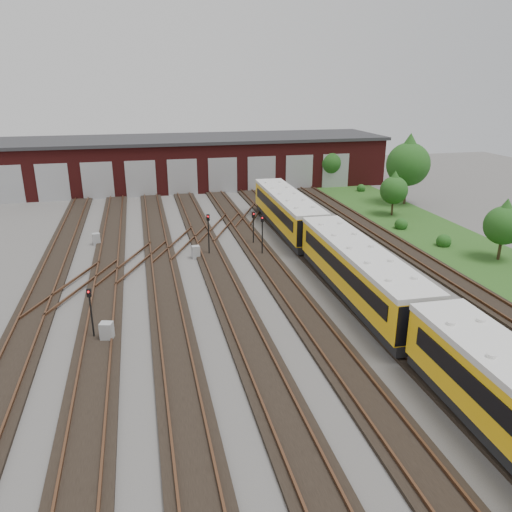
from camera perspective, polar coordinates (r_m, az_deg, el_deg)
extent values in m
plane|color=#4A4845|center=(31.30, 1.29, -6.00)|extent=(120.00, 120.00, 0.00)
cube|color=black|center=(31.20, -24.73, -7.84)|extent=(2.40, 70.00, 0.18)
cube|color=brown|center=(31.29, -26.06, -7.63)|extent=(0.10, 70.00, 0.15)
cube|color=brown|center=(30.98, -23.47, -7.51)|extent=(0.10, 70.00, 0.15)
cube|color=black|center=(30.57, -17.34, -7.43)|extent=(2.40, 70.00, 0.18)
cube|color=brown|center=(30.57, -18.72, -7.24)|extent=(0.10, 70.00, 0.15)
cube|color=brown|center=(30.44, -16.02, -7.06)|extent=(0.10, 70.00, 0.15)
cube|color=black|center=(30.46, -9.79, -6.88)|extent=(2.40, 70.00, 0.18)
cube|color=brown|center=(30.37, -11.16, -6.71)|extent=(0.10, 70.00, 0.15)
cube|color=brown|center=(30.42, -8.45, -6.49)|extent=(0.10, 70.00, 0.15)
cube|color=black|center=(30.87, -2.33, -6.22)|extent=(2.40, 70.00, 0.18)
cube|color=brown|center=(30.68, -3.65, -6.06)|extent=(0.10, 70.00, 0.15)
cube|color=brown|center=(30.92, -1.02, -5.81)|extent=(0.10, 70.00, 0.15)
cube|color=black|center=(31.78, 4.80, -5.48)|extent=(2.40, 70.00, 0.18)
cube|color=brown|center=(31.51, 3.56, -5.35)|extent=(0.10, 70.00, 0.15)
cube|color=brown|center=(31.93, 6.04, -5.08)|extent=(0.10, 70.00, 0.15)
cube|color=black|center=(33.15, 11.42, -4.73)|extent=(2.40, 70.00, 0.18)
cube|color=brown|center=(32.81, 10.29, -4.60)|extent=(0.10, 70.00, 0.15)
cube|color=brown|center=(33.38, 12.56, -4.33)|extent=(0.10, 70.00, 0.15)
cube|color=black|center=(34.93, 17.42, -3.98)|extent=(2.40, 70.00, 0.18)
cube|color=brown|center=(34.52, 16.42, -3.86)|extent=(0.10, 70.00, 0.15)
cube|color=brown|center=(35.23, 18.46, -3.61)|extent=(0.10, 70.00, 0.15)
cube|color=black|center=(37.06, 22.79, -3.28)|extent=(2.40, 70.00, 0.18)
cube|color=brown|center=(36.60, 21.90, -3.16)|extent=(0.10, 70.00, 0.15)
cube|color=brown|center=(37.42, 23.71, -2.93)|extent=(0.10, 70.00, 0.15)
cube|color=brown|center=(39.62, -13.69, -0.58)|extent=(5.40, 9.62, 0.15)
cube|color=brown|center=(43.51, -8.46, 1.59)|extent=(5.40, 9.62, 0.15)
cube|color=brown|center=(47.76, -4.11, 3.37)|extent=(5.40, 9.62, 0.15)
cube|color=brown|center=(36.19, -19.99, -3.17)|extent=(5.40, 9.62, 0.15)
cube|color=brown|center=(52.28, -0.48, 4.84)|extent=(5.40, 9.62, 0.15)
cube|color=#4E1413|center=(68.52, -7.21, 10.54)|extent=(50.00, 12.00, 6.00)
cube|color=#2C2C2F|center=(68.11, -7.32, 13.16)|extent=(51.00, 12.50, 0.40)
cube|color=#A2A3A7|center=(64.09, -26.63, 7.31)|extent=(3.60, 0.12, 4.40)
cube|color=#A2A3A7|center=(63.12, -22.19, 7.77)|extent=(3.60, 0.12, 4.40)
cube|color=#A2A3A7|center=(62.53, -17.64, 8.19)|extent=(3.60, 0.12, 4.40)
cube|color=#A2A3A7|center=(62.35, -13.02, 8.57)|extent=(3.60, 0.12, 4.40)
cube|color=#A2A3A7|center=(62.56, -8.39, 8.90)|extent=(3.60, 0.12, 4.40)
cube|color=#A2A3A7|center=(63.17, -3.82, 9.16)|extent=(3.60, 0.12, 4.40)
cube|color=#A2A3A7|center=(64.16, 0.65, 9.36)|extent=(3.60, 0.12, 4.40)
cube|color=#A2A3A7|center=(65.52, 4.95, 9.51)|extent=(3.60, 0.12, 4.40)
cube|color=#A2A3A7|center=(67.23, 9.07, 9.59)|extent=(3.60, 0.12, 4.40)
cube|color=#244918|center=(47.52, 20.85, 1.74)|extent=(8.00, 55.00, 0.05)
cube|color=black|center=(32.92, 11.50, -3.87)|extent=(2.75, 15.60, 0.62)
cube|color=#FFB70D|center=(32.38, 11.67, -1.51)|extent=(3.06, 15.61, 2.28)
cube|color=silver|center=(31.95, 11.83, 0.67)|extent=(3.17, 15.61, 0.31)
cube|color=black|center=(31.78, 9.43, -1.26)|extent=(0.39, 13.68, 0.88)
cube|color=black|center=(32.84, 13.89, -0.89)|extent=(0.39, 13.68, 0.88)
cube|color=black|center=(47.05, 3.52, 3.62)|extent=(2.75, 15.60, 0.62)
cube|color=#FFB70D|center=(46.68, 3.56, 5.34)|extent=(3.06, 15.61, 2.28)
cube|color=silver|center=(46.38, 3.59, 6.89)|extent=(3.17, 15.61, 0.31)
cube|color=black|center=(46.28, 1.92, 5.57)|extent=(0.39, 13.68, 0.88)
cube|color=black|center=(46.99, 5.18, 5.72)|extent=(0.39, 13.68, 0.88)
cylinder|color=black|center=(28.65, -18.24, -6.77)|extent=(0.09, 0.09, 2.55)
cube|color=black|center=(28.04, -18.57, -4.01)|extent=(0.24, 0.16, 0.46)
sphere|color=red|center=(27.92, -18.60, -3.91)|extent=(0.11, 0.11, 0.11)
cylinder|color=black|center=(40.29, -5.43, 2.05)|extent=(0.10, 0.10, 2.92)
cube|color=black|center=(39.81, -5.50, 4.41)|extent=(0.27, 0.19, 0.51)
sphere|color=red|center=(39.69, -5.49, 4.51)|extent=(0.12, 0.12, 0.12)
cylinder|color=black|center=(40.10, 0.72, 1.99)|extent=(0.10, 0.10, 2.82)
cube|color=black|center=(39.64, 0.73, 4.27)|extent=(0.27, 0.20, 0.49)
sphere|color=red|center=(39.52, 0.76, 4.37)|extent=(0.12, 0.12, 0.12)
cylinder|color=black|center=(42.87, -0.30, 2.86)|extent=(0.10, 0.10, 2.40)
cube|color=black|center=(42.48, -0.31, 4.74)|extent=(0.27, 0.18, 0.51)
sphere|color=red|center=(42.35, -0.28, 4.83)|extent=(0.12, 0.12, 0.12)
cube|color=#9EA1A3|center=(28.53, -16.67, -8.32)|extent=(0.79, 0.71, 1.11)
cube|color=#9EA1A3|center=(45.18, -17.78, 1.86)|extent=(0.71, 0.63, 1.02)
cube|color=#9EA1A3|center=(40.04, -6.90, 0.46)|extent=(0.68, 0.59, 1.02)
cube|color=#9EA1A3|center=(52.28, 4.77, 5.00)|extent=(0.58, 0.50, 0.90)
cube|color=#9EA1A3|center=(47.31, 5.57, 3.47)|extent=(0.73, 0.67, 0.98)
cylinder|color=#362A18|center=(68.18, 8.24, 8.63)|extent=(0.22, 0.22, 1.73)
sphere|color=#1D4212|center=(67.79, 8.33, 10.55)|extent=(3.37, 3.37, 3.37)
cone|color=#1D4212|center=(67.62, 8.38, 11.55)|extent=(2.89, 2.89, 2.41)
cylinder|color=#362A18|center=(54.35, 15.30, 5.24)|extent=(0.21, 0.21, 1.47)
sphere|color=#1D4212|center=(53.93, 15.48, 7.26)|extent=(2.86, 2.86, 2.86)
cone|color=#1D4212|center=(53.73, 15.58, 8.32)|extent=(2.45, 2.45, 2.04)
cylinder|color=#362A18|center=(59.80, 16.68, 6.87)|extent=(0.27, 0.27, 2.48)
sphere|color=#1D4212|center=(59.21, 16.99, 9.99)|extent=(4.83, 4.83, 4.83)
cone|color=#1D4212|center=(58.98, 17.16, 11.64)|extent=(4.14, 4.14, 3.45)
cylinder|color=#362A18|center=(43.70, 26.06, 0.56)|extent=(0.24, 0.24, 1.55)
sphere|color=#1D4212|center=(43.15, 26.46, 3.15)|extent=(3.01, 3.01, 3.01)
cone|color=#1D4212|center=(42.90, 26.67, 4.52)|extent=(2.58, 2.58, 2.15)
sphere|color=#1D4212|center=(45.50, 20.68, 1.80)|extent=(1.25, 1.25, 1.25)
sphere|color=#1D4212|center=(49.61, 16.27, 3.67)|extent=(1.22, 1.22, 1.22)
sphere|color=#1D4212|center=(65.62, 11.93, 7.71)|extent=(1.09, 1.09, 1.09)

